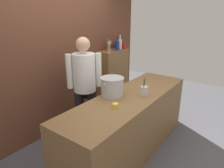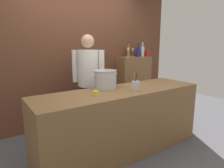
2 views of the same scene
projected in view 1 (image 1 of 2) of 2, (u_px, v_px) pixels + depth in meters
name	position (u px, v px, depth m)	size (l,w,h in m)	color
ground_plane	(128.00, 150.00, 3.04)	(8.00, 8.00, 0.00)	#4C4C51
brick_back_panel	(59.00, 44.00, 3.33)	(4.40, 0.10, 3.00)	brown
prep_counter	(129.00, 124.00, 2.90)	(2.40, 0.70, 0.90)	brown
bar_cabinet	(113.00, 78.00, 4.45)	(0.76, 0.32, 1.25)	brown
chef	(85.00, 83.00, 3.07)	(0.45, 0.43, 1.66)	black
stockpot_large	(112.00, 86.00, 2.74)	(0.38, 0.32, 0.25)	#B7BABF
utensil_crock	(144.00, 91.00, 2.74)	(0.10, 0.10, 0.25)	#B7BABF
butter_jar	(115.00, 106.00, 2.39)	(0.07, 0.07, 0.05)	yellow
wine_bottle_amber	(108.00, 45.00, 4.11)	(0.07, 0.07, 0.30)	#8C5919
wine_bottle_cobalt	(117.00, 45.00, 4.20)	(0.08, 0.08, 0.29)	navy
wine_bottle_clear	(120.00, 44.00, 4.34)	(0.08, 0.08, 0.32)	silver
wine_glass_short	(110.00, 44.00, 4.29)	(0.07, 0.07, 0.18)	silver
wine_glass_tall	(109.00, 45.00, 4.01)	(0.07, 0.07, 0.19)	silver
spice_tin_red	(124.00, 46.00, 4.42)	(0.08, 0.08, 0.12)	red
spice_tin_navy	(116.00, 46.00, 4.42)	(0.07, 0.07, 0.11)	navy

